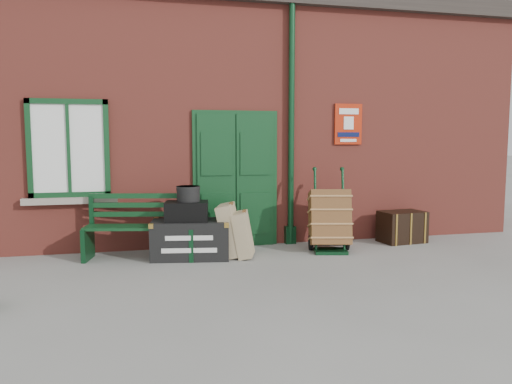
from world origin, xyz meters
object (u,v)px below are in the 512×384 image
object	(u,v)px
bench	(141,225)
dark_trunk	(402,227)
porter_trolley	(330,219)
houdini_trunk	(190,239)

from	to	relation	value
bench	dark_trunk	xyz separation A→B (m)	(4.43, 0.15, -0.23)
bench	porter_trolley	world-z (taller)	porter_trolley
porter_trolley	dark_trunk	world-z (taller)	porter_trolley
bench	dark_trunk	distance (m)	4.44
bench	porter_trolley	xyz separation A→B (m)	(2.95, -0.18, 0.00)
porter_trolley	houdini_trunk	bearing A→B (deg)	-167.10
houdini_trunk	dark_trunk	world-z (taller)	houdini_trunk
bench	houdini_trunk	size ratio (longest dim) A/B	1.47
bench	houdini_trunk	xyz separation A→B (m)	(0.72, -0.15, -0.22)
houdini_trunk	porter_trolley	xyz separation A→B (m)	(2.23, -0.03, 0.22)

